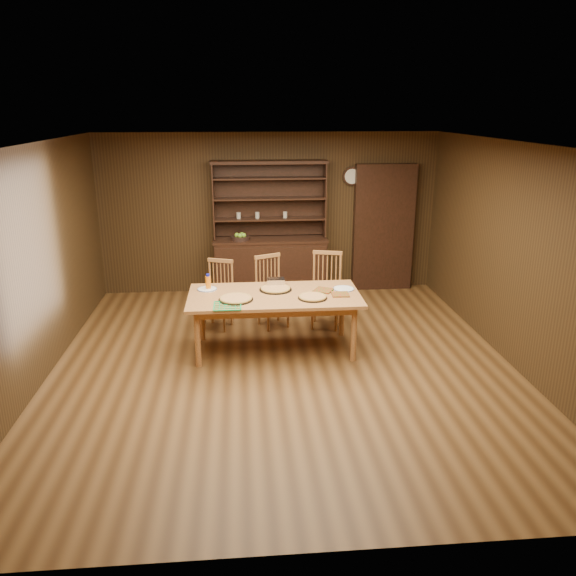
{
  "coord_description": "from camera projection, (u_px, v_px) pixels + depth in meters",
  "views": [
    {
      "loc": [
        -0.47,
        -6.14,
        2.98
      ],
      "look_at": [
        0.09,
        0.4,
        0.85
      ],
      "focal_mm": 35.0,
      "sensor_mm": 36.0,
      "label": 1
    }
  ],
  "objects": [
    {
      "name": "fruit_bowl",
      "position": [
        240.0,
        237.0,
        8.98
      ],
      "size": [
        0.3,
        0.3,
        0.12
      ],
      "color": "black",
      "rests_on": "china_hutch"
    },
    {
      "name": "pizza_center",
      "position": [
        276.0,
        289.0,
        7.15
      ],
      "size": [
        0.41,
        0.41,
        0.04
      ],
      "color": "black",
      "rests_on": "dining_table"
    },
    {
      "name": "room_shell",
      "position": [
        283.0,
        238.0,
        6.29
      ],
      "size": [
        6.0,
        6.0,
        6.0
      ],
      "color": "silver",
      "rests_on": "floor"
    },
    {
      "name": "juice_bottle",
      "position": [
        208.0,
        282.0,
        7.15
      ],
      "size": [
        0.07,
        0.07,
        0.2
      ],
      "color": "orange",
      "rests_on": "dining_table"
    },
    {
      "name": "pizza_right",
      "position": [
        313.0,
        297.0,
        6.83
      ],
      "size": [
        0.36,
        0.36,
        0.04
      ],
      "color": "black",
      "rests_on": "dining_table"
    },
    {
      "name": "chair_right",
      "position": [
        326.0,
        287.0,
        7.88
      ],
      "size": [
        0.52,
        0.51,
        1.06
      ],
      "rotation": [
        0.0,
        0.0,
        -0.25
      ],
      "color": "#A46A38",
      "rests_on": "floor"
    },
    {
      "name": "pot_holder_a",
      "position": [
        340.0,
        294.0,
        6.96
      ],
      "size": [
        0.22,
        0.22,
        0.02
      ],
      "primitive_type": "cube",
      "rotation": [
        0.0,
        0.0,
        -0.03
      ],
      "color": "red",
      "rests_on": "dining_table"
    },
    {
      "name": "doorway",
      "position": [
        383.0,
        228.0,
        9.35
      ],
      "size": [
        1.0,
        0.18,
        2.1
      ],
      "primitive_type": "cube",
      "color": "black",
      "rests_on": "floor"
    },
    {
      "name": "china_hutch",
      "position": [
        270.0,
        259.0,
        9.2
      ],
      "size": [
        1.84,
        0.52,
        2.17
      ],
      "color": "black",
      "rests_on": "floor"
    },
    {
      "name": "wall_clock",
      "position": [
        352.0,
        176.0,
        9.1
      ],
      "size": [
        0.3,
        0.05,
        0.3
      ],
      "color": "black",
      "rests_on": "room_shell"
    },
    {
      "name": "plate_right",
      "position": [
        344.0,
        289.0,
        7.17
      ],
      "size": [
        0.27,
        0.27,
        0.02
      ],
      "color": "white",
      "rests_on": "dining_table"
    },
    {
      "name": "plate_left",
      "position": [
        207.0,
        289.0,
        7.16
      ],
      "size": [
        0.25,
        0.25,
        0.02
      ],
      "color": "white",
      "rests_on": "dining_table"
    },
    {
      "name": "foil_dish",
      "position": [
        276.0,
        282.0,
        7.32
      ],
      "size": [
        0.23,
        0.17,
        0.09
      ],
      "primitive_type": "cube",
      "rotation": [
        0.0,
        0.0,
        -0.01
      ],
      "color": "white",
      "rests_on": "dining_table"
    },
    {
      "name": "pot_holder_b",
      "position": [
        323.0,
        290.0,
        7.11
      ],
      "size": [
        0.3,
        0.3,
        0.02
      ],
      "primitive_type": "cube",
      "rotation": [
        0.0,
        0.0,
        -0.52
      ],
      "color": "red",
      "rests_on": "dining_table"
    },
    {
      "name": "chair_left",
      "position": [
        219.0,
        292.0,
        7.85
      ],
      "size": [
        0.5,
        0.49,
        0.96
      ],
      "rotation": [
        0.0,
        0.0,
        -0.36
      ],
      "color": "#A46A38",
      "rests_on": "floor"
    },
    {
      "name": "floor",
      "position": [
        284.0,
        365.0,
        6.77
      ],
      "size": [
        6.0,
        6.0,
        0.0
      ],
      "primitive_type": "plane",
      "color": "brown",
      "rests_on": "ground"
    },
    {
      "name": "pizza_left",
      "position": [
        236.0,
        299.0,
        6.77
      ],
      "size": [
        0.42,
        0.42,
        0.04
      ],
      "color": "black",
      "rests_on": "dining_table"
    },
    {
      "name": "dining_table",
      "position": [
        274.0,
        300.0,
        7.0
      ],
      "size": [
        2.14,
        1.07,
        0.75
      ],
      "color": "#CC8146",
      "rests_on": "floor"
    },
    {
      "name": "cooling_rack",
      "position": [
        227.0,
        306.0,
        6.57
      ],
      "size": [
        0.33,
        0.33,
        0.01
      ],
      "primitive_type": null,
      "rotation": [
        0.0,
        0.0,
        0.07
      ],
      "color": "#0DAF59",
      "rests_on": "dining_table"
    },
    {
      "name": "chair_center",
      "position": [
        271.0,
        289.0,
        7.89
      ],
      "size": [
        0.54,
        0.53,
        1.01
      ],
      "rotation": [
        0.0,
        0.0,
        0.42
      ],
      "color": "#A46A38",
      "rests_on": "floor"
    }
  ]
}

